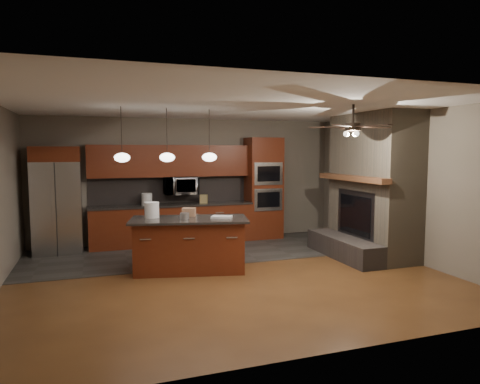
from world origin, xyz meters
name	(u,v)px	position (x,y,z in m)	size (l,w,h in m)	color
ground	(230,275)	(0.00, 0.00, 0.00)	(7.00, 7.00, 0.00)	brown
ceiling	(229,106)	(0.00, 0.00, 2.80)	(7.00, 6.00, 0.02)	white
back_wall	(190,180)	(0.00, 3.00, 1.40)	(7.00, 0.02, 2.80)	#756A5D
right_wall	(404,186)	(3.50, 0.00, 1.40)	(0.02, 6.00, 2.80)	#756A5D
slate_tile_patch	(203,251)	(0.00, 1.80, 0.01)	(7.00, 2.40, 0.01)	#33312E
fireplace_column	(371,190)	(3.04, 0.40, 1.30)	(1.30, 2.10, 2.80)	#706350
back_cabinetry	(172,204)	(-0.48, 2.74, 0.89)	(3.59, 0.64, 2.20)	#5C2210
oven_tower	(264,188)	(1.70, 2.69, 1.19)	(0.80, 0.63, 2.38)	#5C2210
microwave	(181,186)	(-0.27, 2.75, 1.30)	(0.73, 0.41, 0.50)	silver
refrigerator	(57,200)	(-2.82, 2.62, 1.08)	(0.93, 0.75, 2.16)	silver
kitchen_island	(189,244)	(-0.58, 0.45, 0.47)	(2.13, 1.32, 0.92)	#5C2210
white_bucket	(152,210)	(-1.17, 0.74, 1.05)	(0.25, 0.25, 0.27)	silver
paint_can	(185,216)	(-0.67, 0.41, 0.97)	(0.16, 0.16, 0.10)	silver
paint_tray	(222,217)	(-0.04, 0.31, 0.94)	(0.35, 0.24, 0.03)	silver
cardboard_box	(189,212)	(-0.53, 0.70, 0.99)	(0.23, 0.17, 0.15)	#91674B
counter_bucket	(147,199)	(-1.03, 2.70, 1.03)	(0.23, 0.23, 0.26)	silver
counter_box	(204,199)	(0.23, 2.65, 0.99)	(0.17, 0.13, 0.19)	#9A844F
pendant_left	(122,157)	(-1.65, 0.70, 1.96)	(0.26, 0.26, 0.92)	black
pendant_center	(167,157)	(-0.90, 0.70, 1.96)	(0.26, 0.26, 0.92)	black
pendant_right	(209,157)	(-0.15, 0.70, 1.96)	(0.26, 0.26, 0.92)	black
ceiling_fan	(353,126)	(1.80, -0.80, 2.46)	(1.27, 1.33, 0.41)	black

